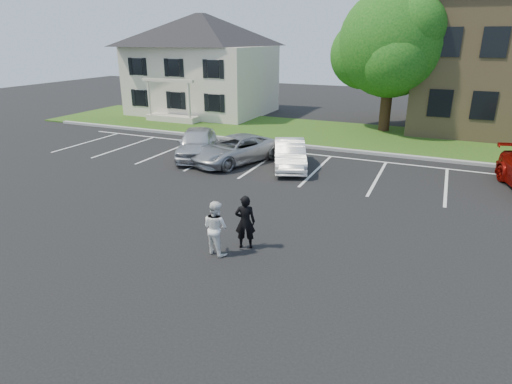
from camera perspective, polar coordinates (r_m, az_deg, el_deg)
ground_plane at (r=13.17m, az=-1.76°, el=-6.49°), size 90.00×90.00×0.00m
curb at (r=23.91m, az=10.73°, el=5.60°), size 40.00×0.30×0.15m
grass_strip at (r=27.73m, az=12.69°, el=7.35°), size 44.00×8.00×0.08m
stall_lines at (r=20.77m, az=12.49°, el=3.10°), size 34.00×5.36×0.01m
house at (r=35.62m, az=-7.16°, el=16.54°), size 10.30×9.22×7.60m
tree at (r=29.30m, az=17.88°, el=18.06°), size 7.80×7.20×8.80m
man_black_suit at (r=12.43m, az=-1.46°, el=-4.01°), size 0.70×0.58×1.63m
man_white_shirt at (r=12.16m, az=-5.41°, el=-4.75°), size 0.91×0.80×1.59m
car_silver_west at (r=22.20m, az=-7.87°, el=6.49°), size 3.42×4.81×1.52m
car_silver_minivan at (r=21.14m, az=-2.80°, el=5.70°), size 3.83×5.24×1.32m
car_white_sedan at (r=20.26m, az=4.51°, el=5.02°), size 2.80×4.24×1.32m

